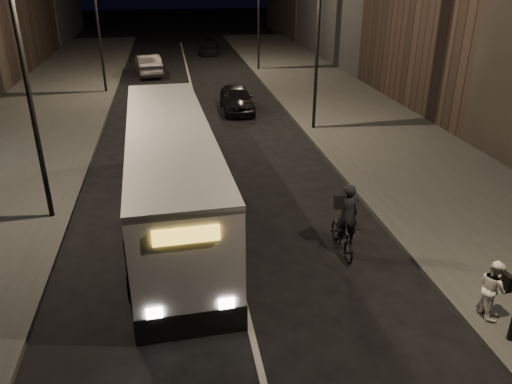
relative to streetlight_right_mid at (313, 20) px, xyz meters
name	(u,v)px	position (x,y,z in m)	size (l,w,h in m)	color
ground	(236,270)	(-5.33, -12.00, -5.36)	(180.00, 180.00, 0.00)	black
sidewalk_right	(354,116)	(3.17, 2.00, -5.28)	(7.00, 70.00, 0.16)	#363734
sidewalk_left	(31,131)	(-13.83, 2.00, -5.28)	(7.00, 70.00, 0.16)	#363734
streetlight_right_mid	(313,20)	(0.00, 0.00, 0.00)	(1.20, 0.44, 8.12)	black
streetlight_left_near	(31,54)	(-10.66, -8.00, 0.00)	(1.20, 0.44, 8.12)	black
streetlight_left_far	(100,7)	(-10.66, 10.00, 0.00)	(1.20, 0.44, 8.12)	black
city_bus	(171,170)	(-6.93, -8.64, -3.61)	(3.22, 12.04, 3.22)	white
cyclist_on_bicycle	(344,230)	(-2.12, -11.60, -4.61)	(0.73, 1.97, 2.24)	black
pedestrian_woman	(493,288)	(0.27, -15.12, -4.47)	(0.71, 0.56, 1.47)	white
car_near	(237,99)	(-3.07, 4.33, -4.63)	(1.73, 4.30, 1.47)	black
car_mid	(148,65)	(-8.32, 15.62, -4.57)	(1.68, 4.81, 1.59)	#363538
car_far	(210,47)	(-2.86, 24.76, -4.77)	(1.67, 4.10, 1.19)	black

